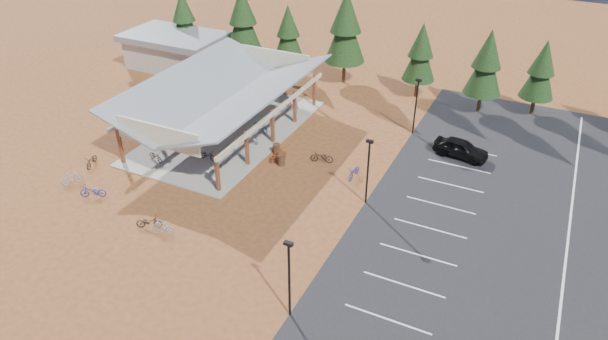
# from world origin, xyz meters

# --- Properties ---
(ground) EXTENTS (140.00, 140.00, 0.00)m
(ground) POSITION_xyz_m (0.00, 0.00, 0.00)
(ground) COLOR brown
(ground) RESTS_ON ground
(asphalt_lot) EXTENTS (27.00, 44.00, 0.04)m
(asphalt_lot) POSITION_xyz_m (18.50, 3.00, 0.02)
(asphalt_lot) COLOR black
(asphalt_lot) RESTS_ON ground
(concrete_pad) EXTENTS (10.60, 18.60, 0.10)m
(concrete_pad) POSITION_xyz_m (-10.00, 7.00, 0.05)
(concrete_pad) COLOR gray
(concrete_pad) RESTS_ON ground
(bike_pavilion) EXTENTS (11.65, 19.40, 4.97)m
(bike_pavilion) POSITION_xyz_m (-10.00, 7.00, 3.82)
(bike_pavilion) COLOR #5D2D1A
(bike_pavilion) RESTS_ON concrete_pad
(outbuilding) EXTENTS (11.00, 7.00, 3.90)m
(outbuilding) POSITION_xyz_m (-24.00, 18.00, 2.03)
(outbuilding) COLOR #ADA593
(outbuilding) RESTS_ON ground
(lamp_post_0) EXTENTS (0.50, 0.25, 5.14)m
(lamp_post_0) POSITION_xyz_m (5.00, -10.00, 2.98)
(lamp_post_0) COLOR black
(lamp_post_0) RESTS_ON ground
(lamp_post_1) EXTENTS (0.50, 0.25, 5.14)m
(lamp_post_1) POSITION_xyz_m (5.00, 2.00, 2.98)
(lamp_post_1) COLOR black
(lamp_post_1) RESTS_ON ground
(lamp_post_2) EXTENTS (0.50, 0.25, 5.14)m
(lamp_post_2) POSITION_xyz_m (5.00, 14.00, 2.98)
(lamp_post_2) COLOR black
(lamp_post_2) RESTS_ON ground
(trash_bin_0) EXTENTS (0.60, 0.60, 0.90)m
(trash_bin_0) POSITION_xyz_m (-4.19, 5.45, 0.45)
(trash_bin_0) COLOR #422B17
(trash_bin_0) RESTS_ON ground
(trash_bin_1) EXTENTS (0.60, 0.60, 0.90)m
(trash_bin_1) POSITION_xyz_m (-2.97, 3.99, 0.45)
(trash_bin_1) COLOR #422B17
(trash_bin_1) RESTS_ON ground
(pine_0) EXTENTS (3.41, 3.41, 7.95)m
(pine_0) POSITION_xyz_m (-24.65, 21.02, 4.85)
(pine_0) COLOR #382314
(pine_0) RESTS_ON ground
(pine_1) EXTENTS (3.96, 3.96, 9.22)m
(pine_1) POSITION_xyz_m (-16.73, 21.14, 5.63)
(pine_1) COLOR #382314
(pine_1) RESTS_ON ground
(pine_2) EXTENTS (3.27, 3.27, 7.61)m
(pine_2) POSITION_xyz_m (-11.58, 21.96, 4.65)
(pine_2) COLOR #382314
(pine_2) RESTS_ON ground
(pine_3) EXTENTS (4.22, 4.22, 9.83)m
(pine_3) POSITION_xyz_m (-5.09, 22.25, 6.00)
(pine_3) COLOR #382314
(pine_3) RESTS_ON ground
(pine_4) EXTENTS (3.25, 3.25, 7.58)m
(pine_4) POSITION_xyz_m (2.99, 22.02, 4.63)
(pine_4) COLOR #382314
(pine_4) RESTS_ON ground
(pine_5) EXTENTS (3.47, 3.47, 8.09)m
(pine_5) POSITION_xyz_m (9.40, 21.02, 4.94)
(pine_5) COLOR #382314
(pine_5) RESTS_ON ground
(pine_6) EXTENTS (3.12, 3.12, 7.27)m
(pine_6) POSITION_xyz_m (14.08, 22.83, 4.43)
(pine_6) COLOR #382314
(pine_6) RESTS_ON ground
(bike_0) EXTENTS (1.70, 0.97, 0.84)m
(bike_0) POSITION_xyz_m (-12.40, -0.03, 0.52)
(bike_0) COLOR black
(bike_0) RESTS_ON concrete_pad
(bike_1) EXTENTS (1.73, 0.56, 1.03)m
(bike_1) POSITION_xyz_m (-13.13, 5.25, 0.61)
(bike_1) COLOR gray
(bike_1) RESTS_ON concrete_pad
(bike_2) EXTENTS (1.71, 0.76, 0.87)m
(bike_2) POSITION_xyz_m (-11.73, 7.11, 0.54)
(bike_2) COLOR navy
(bike_2) RESTS_ON concrete_pad
(bike_3) EXTENTS (1.89, 0.63, 1.12)m
(bike_3) POSITION_xyz_m (-10.83, 12.51, 0.66)
(bike_3) COLOR maroon
(bike_3) RESTS_ON concrete_pad
(bike_4) EXTENTS (1.59, 0.59, 0.83)m
(bike_4) POSITION_xyz_m (-8.70, 1.95, 0.51)
(bike_4) COLOR black
(bike_4) RESTS_ON concrete_pad
(bike_5) EXTENTS (1.88, 0.97, 1.09)m
(bike_5) POSITION_xyz_m (-7.03, 5.97, 0.64)
(bike_5) COLOR #95979E
(bike_5) RESTS_ON concrete_pad
(bike_6) EXTENTS (1.98, 1.25, 0.98)m
(bike_6) POSITION_xyz_m (-7.35, 8.26, 0.59)
(bike_6) COLOR #1F599D
(bike_6) RESTS_ON concrete_pad
(bike_7) EXTENTS (1.76, 0.81, 1.02)m
(bike_7) POSITION_xyz_m (-7.16, 13.88, 0.61)
(bike_7) COLOR maroon
(bike_7) RESTS_ON concrete_pad
(bike_8) EXTENTS (1.22, 1.88, 0.93)m
(bike_8) POSITION_xyz_m (-16.63, -2.78, 0.47)
(bike_8) COLOR black
(bike_8) RESTS_ON ground
(bike_9) EXTENTS (1.20, 1.61, 0.96)m
(bike_9) POSITION_xyz_m (-16.04, -5.41, 0.48)
(bike_9) COLOR #9FA0A9
(bike_9) RESTS_ON ground
(bike_10) EXTENTS (2.00, 1.45, 1.00)m
(bike_10) POSITION_xyz_m (-13.25, -6.09, 0.50)
(bike_10) COLOR navy
(bike_10) RESTS_ON ground
(bike_12) EXTENTS (1.86, 1.31, 0.93)m
(bike_12) POSITION_xyz_m (-7.15, -7.17, 0.46)
(bike_12) COLOR black
(bike_12) RESTS_ON ground
(bike_13) EXTENTS (1.61, 0.80, 0.93)m
(bike_13) POSITION_xyz_m (-5.95, -7.20, 0.47)
(bike_13) COLOR #9DA2A5
(bike_13) RESTS_ON ground
(bike_14) EXTENTS (0.69, 1.90, 0.99)m
(bike_14) POSITION_xyz_m (3.00, 4.81, 0.50)
(bike_14) COLOR navy
(bike_14) RESTS_ON ground
(bike_15) EXTENTS (1.26, 1.82, 1.07)m
(bike_15) POSITION_xyz_m (-3.54, 4.42, 0.54)
(bike_15) COLOR maroon
(bike_15) RESTS_ON ground
(bike_16) EXTENTS (1.98, 1.10, 0.99)m
(bike_16) POSITION_xyz_m (-0.22, 5.79, 0.49)
(bike_16) COLOR black
(bike_16) RESTS_ON ground
(car_4) EXTENTS (4.66, 2.39, 1.52)m
(car_4) POSITION_xyz_m (9.72, 11.62, 0.80)
(car_4) COLOR black
(car_4) RESTS_ON asphalt_lot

